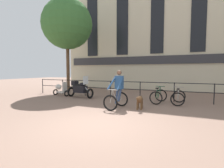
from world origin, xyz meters
The scene contains 10 objects.
ground_plane centered at (0.00, 0.00, 0.00)m, with size 60.00×60.00×0.00m, color #846656.
canal_railing centered at (0.00, 5.20, 0.71)m, with size 15.05×0.05×1.05m.
building_facade centered at (0.00, 10.99, 5.81)m, with size 18.00×0.72×11.66m.
cyclist_with_bike centered at (-0.35, 2.55, 0.76)m, with size 0.76×1.22×1.70m.
dog centered at (0.65, 2.61, 0.42)m, with size 0.30×0.86×0.61m.
parked_motorcycle centered at (-3.64, 4.44, 0.56)m, with size 1.75×0.84×1.35m.
parked_bicycle_near_lamp centered at (1.15, 4.54, 0.36)m, with size 0.76×1.17×0.86m.
parked_bicycle_mid_left centered at (2.12, 4.54, 0.36)m, with size 0.67×1.12×0.86m.
parked_scooter centered at (-5.31, 4.60, 0.46)m, with size 1.34×0.68×0.96m.
tree_canalside_left centered at (-6.37, 6.82, 5.36)m, with size 3.97×3.97×7.35m.
Camera 1 is at (2.55, -4.69, 1.68)m, focal length 28.00 mm.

